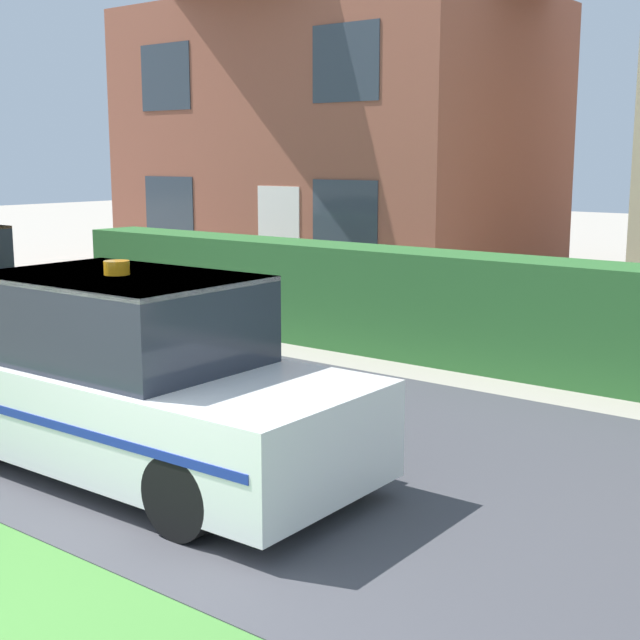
{
  "coord_description": "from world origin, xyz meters",
  "views": [
    {
      "loc": [
        4.42,
        -2.3,
        2.62
      ],
      "look_at": [
        -0.9,
        4.45,
        1.05
      ],
      "focal_mm": 50.0,
      "sensor_mm": 36.0,
      "label": 1
    }
  ],
  "objects": [
    {
      "name": "house_left",
      "position": [
        -7.12,
        12.94,
        3.99
      ],
      "size": [
        8.56,
        5.77,
        7.84
      ],
      "color": "#93513D",
      "rests_on": "ground"
    },
    {
      "name": "road_strip",
      "position": [
        0.0,
        3.77,
        0.01
      ],
      "size": [
        28.0,
        5.45,
        0.01
      ],
      "primitive_type": "cube",
      "color": "#424247",
      "rests_on": "ground"
    },
    {
      "name": "police_car",
      "position": [
        -1.33,
        2.4,
        0.79
      ],
      "size": [
        4.33,
        1.8,
        1.77
      ],
      "rotation": [
        0.0,
        0.0,
        0.02
      ],
      "color": "black",
      "rests_on": "road_strip"
    },
    {
      "name": "wheelie_bin",
      "position": [
        -4.24,
        7.69,
        0.57
      ],
      "size": [
        0.63,
        0.56,
        1.14
      ],
      "rotation": [
        0.0,
        0.0,
        0.02
      ],
      "color": "#23662D",
      "rests_on": "ground"
    },
    {
      "name": "garden_hedge",
      "position": [
        -1.29,
        7.63,
        0.71
      ],
      "size": [
        13.38,
        0.9,
        1.42
      ],
      "primitive_type": "cube",
      "color": "#2D662D",
      "rests_on": "ground"
    }
  ]
}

